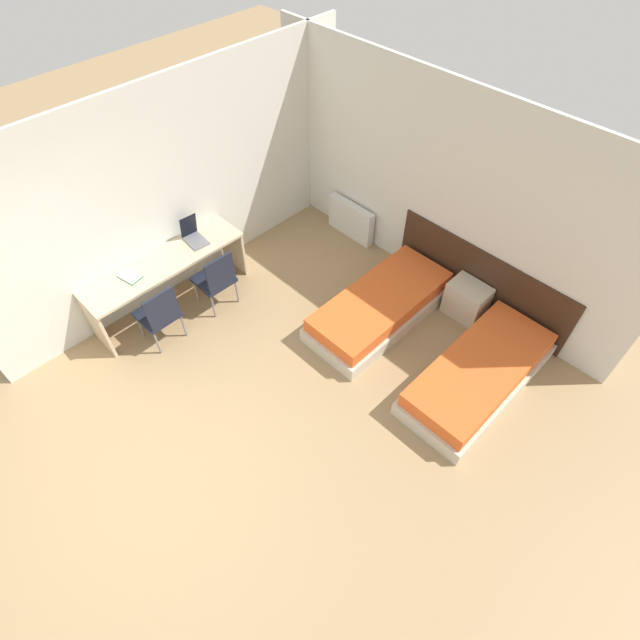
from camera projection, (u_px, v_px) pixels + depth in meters
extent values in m
plane|color=#9E7F56|center=(151.00, 483.00, 5.04)|extent=(20.00, 20.00, 0.00)
cube|color=silver|center=(436.00, 189.00, 6.06)|extent=(5.39, 0.05, 2.70)
cube|color=silver|center=(179.00, 189.00, 6.06)|extent=(0.05, 5.39, 2.70)
cube|color=#382316|center=(480.00, 281.00, 6.31)|extent=(2.45, 0.03, 0.90)
cube|color=beige|center=(380.00, 311.00, 6.43)|extent=(0.88, 2.01, 0.20)
cube|color=#E05B23|center=(381.00, 301.00, 6.28)|extent=(0.80, 1.93, 0.19)
cube|color=beige|center=(476.00, 379.00, 5.75)|extent=(0.88, 2.01, 0.20)
cube|color=#E05B23|center=(481.00, 369.00, 5.60)|extent=(0.80, 1.93, 0.19)
cube|color=beige|center=(467.00, 300.00, 6.36)|extent=(0.50, 0.36, 0.49)
cube|color=silver|center=(351.00, 220.00, 7.39)|extent=(0.80, 0.12, 0.55)
cube|color=#C6B28E|center=(163.00, 263.00, 6.12)|extent=(0.56, 2.08, 0.04)
cube|color=#C6B28E|center=(97.00, 327.00, 5.93)|extent=(0.51, 0.04, 0.71)
cube|color=#C6B28E|center=(233.00, 247.00, 6.87)|extent=(0.51, 0.04, 0.71)
cube|color=black|center=(214.00, 279.00, 6.37)|extent=(0.45, 0.45, 0.05)
cube|color=black|center=(220.00, 273.00, 6.08)|extent=(0.03, 0.40, 0.45)
cylinder|color=slate|center=(196.00, 291.00, 6.54)|extent=(0.02, 0.02, 0.39)
cylinder|color=slate|center=(219.00, 277.00, 6.71)|extent=(0.02, 0.02, 0.39)
cylinder|color=slate|center=(213.00, 306.00, 6.36)|extent=(0.02, 0.02, 0.39)
cylinder|color=slate|center=(237.00, 291.00, 6.53)|extent=(0.02, 0.02, 0.39)
cube|color=black|center=(157.00, 314.00, 5.98)|extent=(0.45, 0.45, 0.05)
cube|color=black|center=(162.00, 309.00, 5.70)|extent=(0.04, 0.40, 0.45)
cylinder|color=slate|center=(140.00, 326.00, 6.15)|extent=(0.02, 0.02, 0.39)
cylinder|color=slate|center=(166.00, 310.00, 6.33)|extent=(0.02, 0.02, 0.39)
cylinder|color=slate|center=(157.00, 343.00, 5.97)|extent=(0.02, 0.02, 0.39)
cylinder|color=slate|center=(184.00, 326.00, 6.15)|extent=(0.02, 0.02, 0.39)
cube|color=slate|center=(196.00, 241.00, 6.34)|extent=(0.34, 0.25, 0.02)
cube|color=black|center=(188.00, 226.00, 6.28)|extent=(0.09, 0.23, 0.32)
cube|color=#236B3D|center=(130.00, 277.00, 5.92)|extent=(0.30, 0.23, 0.01)
cube|color=white|center=(130.00, 276.00, 5.91)|extent=(0.28, 0.21, 0.01)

